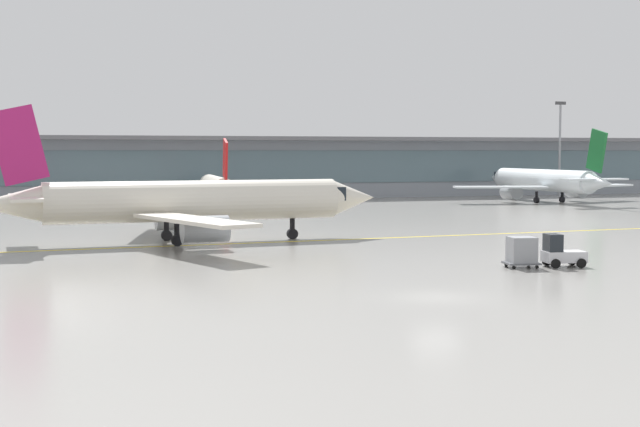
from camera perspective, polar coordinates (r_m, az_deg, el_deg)
ground_plane at (r=44.61m, az=7.55°, el=-5.42°), size 400.00×400.00×0.00m
taxiway_centreline_stripe at (r=69.42m, az=-7.84°, el=-2.03°), size 109.83×6.91×0.01m
terminal_concourse at (r=135.62m, az=-9.10°, el=2.99°), size 172.98×11.00×9.60m
gate_airplane_1 at (r=115.89m, az=-6.76°, el=1.72°), size 24.94×26.89×8.90m
gate_airplane_2 at (r=130.56m, az=14.36°, el=2.07°), size 29.03×31.16×10.34m
taxiing_regional_jet at (r=71.04m, az=-8.45°, el=0.73°), size 32.77×30.43×10.85m
baggage_tug at (r=57.75m, az=15.36°, el=-2.48°), size 2.79×1.96×2.10m
cargo_dolly_lead at (r=56.77m, az=12.97°, el=-2.38°), size 2.32×1.91×1.94m
apron_light_mast_1 at (r=147.37m, az=15.31°, el=4.32°), size 1.80×0.36×15.35m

